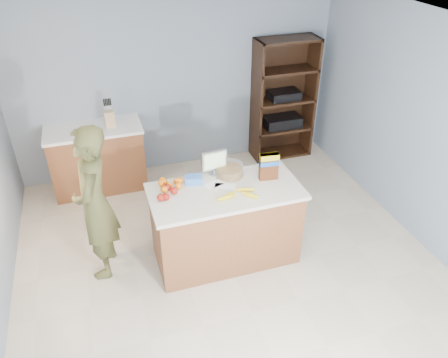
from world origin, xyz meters
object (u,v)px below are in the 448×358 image
object	(u,v)px
shelving_unit	(282,101)
tv	(214,161)
person	(95,204)
cereal_box	(269,165)
counter_peninsula	(225,227)

from	to	relation	value
shelving_unit	tv	world-z (taller)	shelving_unit
person	cereal_box	xyz separation A→B (m)	(1.78, -0.17, 0.23)
counter_peninsula	cereal_box	world-z (taller)	cereal_box
counter_peninsula	tv	bearing A→B (deg)	93.59
shelving_unit	person	distance (m)	3.37
person	tv	size ratio (longest dim) A/B	5.97
counter_peninsula	cereal_box	size ratio (longest dim) A/B	5.26
counter_peninsula	tv	distance (m)	0.72
shelving_unit	person	xyz separation A→B (m)	(-2.84, -1.82, -0.02)
counter_peninsula	person	world-z (taller)	person
person	shelving_unit	bearing A→B (deg)	133.48
cereal_box	shelving_unit	bearing A→B (deg)	62.01
shelving_unit	person	world-z (taller)	shelving_unit
counter_peninsula	tv	xyz separation A→B (m)	(-0.02, 0.32, 0.64)
counter_peninsula	cereal_box	bearing A→B (deg)	7.16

